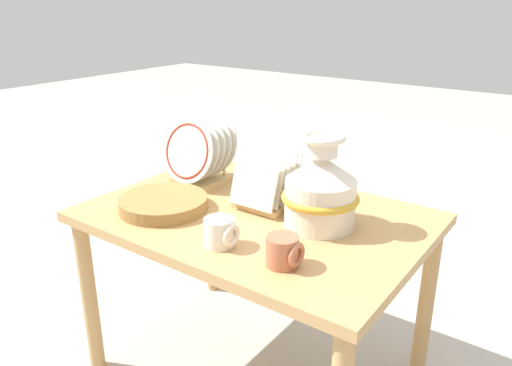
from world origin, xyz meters
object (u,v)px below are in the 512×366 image
Objects in this scene: dish_rack_square_plates at (266,187)px; wicker_charger_stack at (164,203)px; mug_terracotta_glaze at (284,251)px; ceramic_vase at (321,189)px; mug_cream_glaze at (221,232)px; dish_rack_round_plates at (199,154)px.

wicker_charger_stack is (-0.27, -0.23, -0.05)m from dish_rack_square_plates.
mug_terracotta_glaze is (0.28, -0.32, -0.03)m from dish_rack_square_plates.
ceramic_vase is 0.55m from wicker_charger_stack.
mug_terracotta_glaze is at bearing 3.01° from mug_cream_glaze.
dish_rack_square_plates is at bearing 172.61° from ceramic_vase.
dish_rack_square_plates is 2.01× the size of mug_terracotta_glaze.
ceramic_vase is at bearing 99.50° from mug_terracotta_glaze.
dish_rack_round_plates is 0.87× the size of wicker_charger_stack.
mug_terracotta_glaze is (0.55, -0.08, 0.02)m from wicker_charger_stack.
dish_rack_square_plates is at bearing 131.31° from mug_terracotta_glaze.
ceramic_vase is 1.00× the size of wicker_charger_stack.
ceramic_vase reaches higher than dish_rack_round_plates.
dish_rack_round_plates is at bearing 138.44° from mug_cream_glaze.
wicker_charger_stack is at bearing 171.54° from mug_terracotta_glaze.
mug_terracotta_glaze is (0.05, -0.29, -0.08)m from ceramic_vase.
ceramic_vase is 3.04× the size of mug_terracotta_glaze.
mug_cream_glaze is at bearing -41.56° from dish_rack_round_plates.
dish_rack_round_plates is 0.36m from dish_rack_square_plates.
ceramic_vase is 3.04× the size of mug_cream_glaze.
dish_rack_round_plates is (-0.58, 0.07, -0.01)m from ceramic_vase.
mug_terracotta_glaze is (0.22, 0.01, 0.00)m from mug_cream_glaze.
dish_rack_square_plates reaches higher than mug_cream_glaze.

